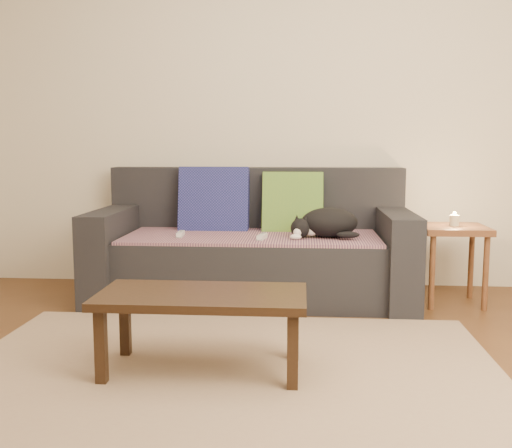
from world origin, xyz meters
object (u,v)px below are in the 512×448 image
object	(u,v)px
wii_remote_a	(180,234)
side_table	(453,240)
wii_remote_b	(262,237)
cat	(327,223)
coffee_table	(202,303)
sofa	(253,252)

from	to	relation	value
wii_remote_a	side_table	distance (m)	1.77
wii_remote_a	side_table	bearing A→B (deg)	-89.47
wii_remote_a	wii_remote_b	bearing A→B (deg)	-100.55
cat	wii_remote_b	size ratio (longest dim) A/B	3.15
wii_remote_b	side_table	bearing A→B (deg)	-72.03
cat	wii_remote_a	world-z (taller)	cat
wii_remote_a	wii_remote_b	xyz separation A→B (m)	(0.54, -0.07, 0.00)
side_table	coffee_table	size ratio (longest dim) A/B	0.55
wii_remote_b	side_table	size ratio (longest dim) A/B	0.29
cat	side_table	distance (m)	0.83
wii_remote_b	coffee_table	distance (m)	1.17
wii_remote_b	coffee_table	size ratio (longest dim) A/B	0.16
cat	wii_remote_b	bearing A→B (deg)	-149.99
sofa	cat	size ratio (longest dim) A/B	4.44
cat	wii_remote_b	xyz separation A→B (m)	(-0.41, -0.10, -0.08)
cat	side_table	size ratio (longest dim) A/B	0.92
sofa	wii_remote_b	xyz separation A→B (m)	(0.08, -0.26, 0.15)
sofa	wii_remote_a	distance (m)	0.52
cat	side_table	xyz separation A→B (m)	(0.82, 0.08, -0.11)
wii_remote_a	coffee_table	distance (m)	1.27
cat	side_table	bearing A→B (deg)	20.93
sofa	wii_remote_b	bearing A→B (deg)	-72.99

